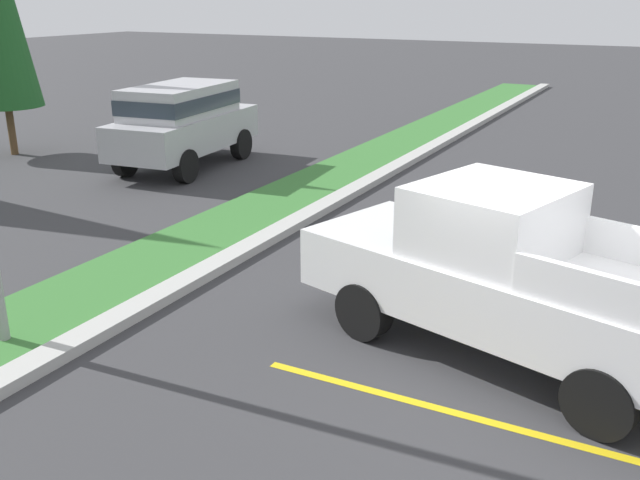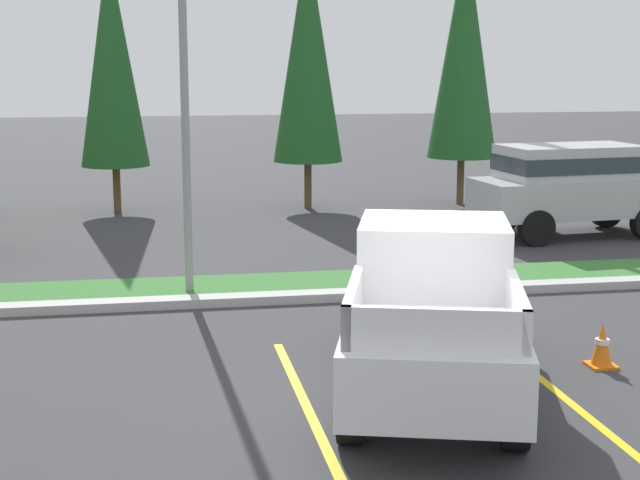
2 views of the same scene
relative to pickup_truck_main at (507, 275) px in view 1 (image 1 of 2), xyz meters
The scene contains 8 objects.
ground_plane 1.11m from the pickup_truck_main, 142.23° to the right, with size 120.00×120.00×0.00m, color #38383A.
parking_line_near 1.88m from the pickup_truck_main, behind, with size 0.12×4.80×0.01m, color yellow.
parking_line_far 1.85m from the pickup_truck_main, ahead, with size 0.12×4.80×0.01m, color yellow.
curb_strip 4.87m from the pickup_truck_main, 93.61° to the left, with size 56.00×0.40×0.15m, color #B2B2AD.
grass_median 5.96m from the pickup_truck_main, 92.93° to the left, with size 56.00×1.80×0.06m, color #387533.
pickup_truck_main is the anchor object (origin of this frame).
suv_distant 11.48m from the pickup_truck_main, 57.26° to the left, with size 4.77×2.32×2.10m.
traffic_cone 2.70m from the pickup_truck_main, 13.40° to the left, with size 0.36×0.36×0.60m.
Camera 1 is at (-7.71, -1.43, 4.22)m, focal length 39.82 mm.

